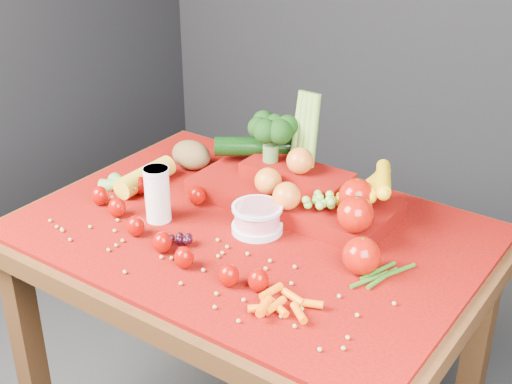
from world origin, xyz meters
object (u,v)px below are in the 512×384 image
Objects in this scene: milk_glass at (157,193)px; yogurt_bowl at (257,218)px; table at (251,266)px; produce_mound at (304,188)px.

milk_glass is 1.13× the size of yogurt_bowl.
table is 8.05× the size of milk_glass.
yogurt_bowl is 0.16m from produce_mound.
milk_glass is (-0.21, -0.09, 0.18)m from table.
milk_glass is 0.23× the size of produce_mound.
yogurt_bowl is (0.02, -0.00, 0.14)m from table.
milk_glass is 0.25m from yogurt_bowl.
produce_mound is (0.05, 0.15, 0.17)m from table.
table is at bearing 24.29° from milk_glass.
produce_mound is at bearing 78.22° from yogurt_bowl.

